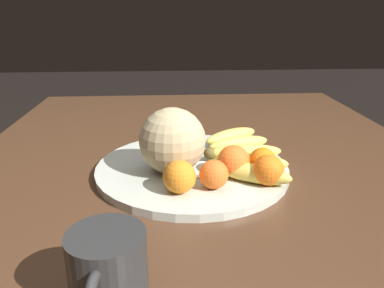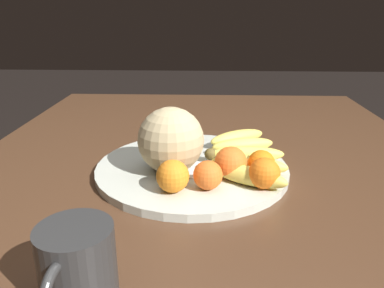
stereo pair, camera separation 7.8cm
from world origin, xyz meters
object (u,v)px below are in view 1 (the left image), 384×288
object	(u,v)px
melon	(172,141)
banana_bunch	(243,153)
orange_front_right	(233,161)
orange_mid_center	(268,170)
fruit_bowl	(192,168)
orange_back_left	(262,161)
produce_tag	(198,170)
ceramic_mug	(108,273)
orange_front_left	(212,174)
orange_back_right	(179,177)
kitchen_table	(208,206)

from	to	relation	value
melon	banana_bunch	size ratio (longest dim) A/B	0.42
orange_front_right	orange_mid_center	size ratio (longest dim) A/B	1.09
fruit_bowl	orange_mid_center	distance (m)	0.18
melon	orange_back_left	xyz separation A→B (m)	(-0.02, -0.19, -0.04)
orange_front_right	produce_tag	world-z (taller)	orange_front_right
ceramic_mug	orange_mid_center	bearing A→B (deg)	-42.63
melon	orange_front_right	distance (m)	0.13
banana_bunch	orange_front_right	xyz separation A→B (m)	(-0.08, 0.04, 0.01)
ceramic_mug	orange_front_right	bearing A→B (deg)	-31.70
banana_bunch	orange_front_right	bearing A→B (deg)	-115.35
orange_back_left	ceramic_mug	distance (m)	0.44
orange_mid_center	produce_tag	xyz separation A→B (m)	(0.08, 0.13, -0.03)
fruit_bowl	melon	distance (m)	0.09
orange_front_left	orange_back_right	size ratio (longest dim) A/B	0.90
produce_tag	banana_bunch	bearing A→B (deg)	-56.50
orange_front_left	orange_front_right	size ratio (longest dim) A/B	0.85
orange_back_right	fruit_bowl	bearing A→B (deg)	-14.03
fruit_bowl	orange_mid_center	size ratio (longest dim) A/B	6.92
orange_front_right	ceramic_mug	size ratio (longest dim) A/B	0.50
banana_bunch	orange_mid_center	bearing A→B (deg)	-79.28
banana_bunch	orange_back_left	world-z (taller)	orange_back_left
orange_front_right	produce_tag	xyz separation A→B (m)	(0.03, 0.07, -0.03)
orange_front_left	kitchen_table	bearing A→B (deg)	-1.52
orange_back_right	orange_front_left	bearing A→B (deg)	-78.20
fruit_bowl	orange_back_left	xyz separation A→B (m)	(-0.05, -0.15, 0.04)
orange_front_left	produce_tag	world-z (taller)	orange_front_left
orange_back_right	ceramic_mug	bearing A→B (deg)	160.91
orange_front_left	produce_tag	xyz separation A→B (m)	(0.08, 0.02, -0.03)
banana_bunch	kitchen_table	bearing A→B (deg)	-157.11
orange_front_right	orange_back_right	world-z (taller)	orange_front_right
fruit_bowl	orange_back_right	distance (m)	0.14
ceramic_mug	kitchen_table	bearing A→B (deg)	-22.98
ceramic_mug	melon	bearing A→B (deg)	-12.70
melon	produce_tag	distance (m)	0.09
orange_back_left	produce_tag	size ratio (longest dim) A/B	0.60
orange_back_left	orange_back_right	xyz separation A→B (m)	(-0.08, 0.18, 0.00)
melon	fruit_bowl	bearing A→B (deg)	-53.14
orange_back_left	orange_back_right	world-z (taller)	orange_back_right
orange_front_right	orange_back_left	distance (m)	0.07
orange_front_right	orange_mid_center	world-z (taller)	orange_front_right
banana_bunch	fruit_bowl	bearing A→B (deg)	-173.09
fruit_bowl	orange_front_left	distance (m)	0.12
orange_back_left	orange_mid_center	bearing A→B (deg)	178.22
fruit_bowl	orange_mid_center	bearing A→B (deg)	-126.26
orange_front_right	produce_tag	distance (m)	0.08
melon	orange_back_right	distance (m)	0.10
melon	orange_mid_center	size ratio (longest dim) A/B	2.27
orange_mid_center	ceramic_mug	distance (m)	0.40
orange_back_right	ceramic_mug	world-z (taller)	ceramic_mug
banana_bunch	orange_front_right	size ratio (longest dim) A/B	4.99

